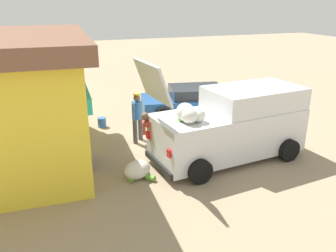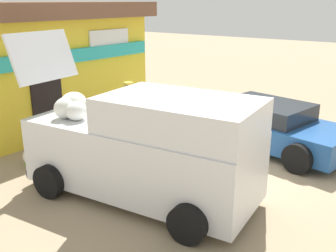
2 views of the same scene
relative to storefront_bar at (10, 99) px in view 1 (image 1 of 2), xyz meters
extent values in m
plane|color=#9E896B|center=(0.21, -6.22, -1.83)|extent=(60.00, 60.00, 0.00)
cube|color=yellow|center=(0.00, 0.01, -0.27)|extent=(5.87, 4.07, 3.13)
cube|color=#2DB7B2|center=(-0.10, -1.95, 0.36)|extent=(5.40, 0.39, 0.36)
cube|color=black|center=(-1.12, -1.86, -0.83)|extent=(0.90, 0.10, 2.00)
cube|color=white|center=(1.15, -1.99, 0.67)|extent=(1.50, 0.13, 0.60)
cube|color=brown|center=(0.00, 0.01, 1.52)|extent=(6.46, 4.66, 0.43)
cube|color=silver|center=(-2.06, -5.77, -1.03)|extent=(2.14, 4.52, 1.25)
cube|color=silver|center=(-1.98, -6.59, -0.10)|extent=(1.92, 2.86, 0.62)
cube|color=black|center=(-1.85, -7.90, -0.13)|extent=(1.48, 0.22, 0.47)
cube|color=silver|center=(-2.28, -3.42, 0.69)|extent=(1.59, 0.54, 0.99)
ellipsoid|color=silver|center=(-2.50, -4.58, -0.22)|extent=(0.44, 0.36, 0.36)
ellipsoid|color=silver|center=(-2.33, -4.29, -0.17)|extent=(0.57, 0.48, 0.48)
ellipsoid|color=silver|center=(-2.53, -4.31, -0.20)|extent=(0.50, 0.42, 0.42)
cylinder|color=#6BAB40|center=(-2.05, -4.60, -0.34)|extent=(0.15, 0.28, 0.13)
cylinder|color=#56A436|center=(-1.83, -4.59, -0.35)|extent=(0.22, 0.25, 0.11)
cylinder|color=#56A12E|center=(-2.34, -4.22, -0.34)|extent=(0.16, 0.24, 0.13)
cube|color=black|center=(-2.27, -3.55, -1.57)|extent=(1.65, 0.24, 0.16)
cube|color=red|center=(-2.94, -3.60, -0.97)|extent=(0.15, 0.07, 0.20)
cube|color=red|center=(-1.59, -3.47, -0.97)|extent=(0.15, 0.07, 0.20)
cylinder|color=black|center=(-2.85, -7.34, -1.51)|extent=(0.28, 0.67, 0.65)
cylinder|color=black|center=(-0.98, -7.16, -1.51)|extent=(0.28, 0.67, 0.65)
cylinder|color=black|center=(-3.13, -4.37, -1.51)|extent=(0.28, 0.67, 0.65)
cylinder|color=black|center=(-1.26, -4.20, -1.51)|extent=(0.28, 0.67, 0.65)
cube|color=#1E4C8C|center=(1.93, -6.60, -1.36)|extent=(2.54, 4.57, 0.58)
cube|color=#1E2328|center=(1.93, -6.60, -0.87)|extent=(1.91, 2.33, 0.40)
cylinder|color=black|center=(0.73, -7.86, -1.50)|extent=(0.35, 0.71, 0.68)
cylinder|color=black|center=(2.57, -8.22, -1.50)|extent=(0.35, 0.71, 0.68)
cylinder|color=black|center=(1.29, -4.98, -1.50)|extent=(0.35, 0.71, 0.68)
cylinder|color=black|center=(3.14, -5.35, -1.50)|extent=(0.35, 0.71, 0.68)
cylinder|color=#4C4C51|center=(-0.06, -3.52, -1.43)|extent=(0.15, 0.15, 0.80)
cylinder|color=#4C4C51|center=(0.18, -3.76, -1.43)|extent=(0.15, 0.15, 0.80)
cylinder|color=#3872B2|center=(0.06, -3.64, -0.75)|extent=(0.48, 0.48, 0.57)
sphere|color=brown|center=(0.06, -3.64, -0.35)|extent=(0.22, 0.22, 0.22)
cylinder|color=gold|center=(0.06, -3.64, -0.22)|extent=(0.24, 0.24, 0.05)
cylinder|color=#3872B2|center=(-0.11, -3.47, -0.73)|extent=(0.09, 0.09, 0.54)
cylinder|color=#3872B2|center=(0.23, -3.81, -0.73)|extent=(0.09, 0.09, 0.54)
cylinder|color=navy|center=(-1.59, -3.87, -1.42)|extent=(0.15, 0.15, 0.82)
cylinder|color=navy|center=(-1.25, -3.83, -1.42)|extent=(0.15, 0.15, 0.82)
cylinder|color=#CC4C3F|center=(-1.44, -3.68, -0.78)|extent=(0.42, 0.65, 0.67)
sphere|color=brown|center=(-1.47, -3.45, -0.46)|extent=(0.22, 0.22, 0.22)
cylinder|color=#CC4C3F|center=(-1.70, -3.55, -0.82)|extent=(0.09, 0.09, 0.55)
cylinder|color=#CC4C3F|center=(-1.22, -3.48, -0.82)|extent=(0.09, 0.09, 0.55)
ellipsoid|color=silver|center=(-2.32, -2.95, -1.59)|extent=(0.78, 0.88, 0.48)
cylinder|color=green|center=(-2.05, -3.17, -1.76)|extent=(0.31, 0.29, 0.16)
cylinder|color=#69AB34|center=(-2.42, -2.82, -1.76)|extent=(0.28, 0.31, 0.15)
cylinder|color=#64AD36|center=(-2.58, -3.24, -1.76)|extent=(0.28, 0.26, 0.15)
cylinder|color=blue|center=(1.85, -2.77, -1.66)|extent=(0.31, 0.31, 0.34)
camera|label=1|loc=(-10.04, -0.94, 2.57)|focal=36.46mm
camera|label=2|loc=(-7.34, -10.19, 1.79)|focal=42.09mm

